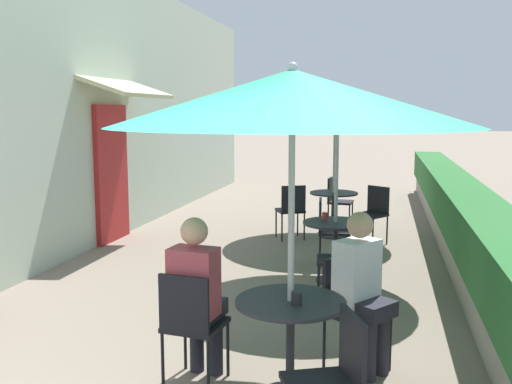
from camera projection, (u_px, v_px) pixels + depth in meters
name	position (u px, v px, depth m)	size (l,w,h in m)	color
cafe_facade_wall	(117.00, 106.00, 9.20)	(0.98, 13.70, 4.20)	#B2C1AD
planter_hedge	(456.00, 213.00, 8.30)	(0.60, 12.70, 1.01)	gray
patio_table_near	(290.00, 328.00, 3.93)	(0.76, 0.76, 0.72)	#28282D
patio_umbrella_near	(292.00, 99.00, 3.71)	(2.43, 2.43, 2.32)	#B7B7BC
cafe_chair_near_left	(350.00, 303.00, 4.45)	(0.56, 0.56, 0.87)	black
seated_patron_near_left	(362.00, 285.00, 4.34)	(0.51, 0.50, 1.25)	#23232D
cafe_chair_near_right	(191.00, 319.00, 4.10)	(0.45, 0.45, 0.87)	black
seated_patron_near_right	(197.00, 292.00, 4.18)	(0.37, 0.44, 1.25)	#23232D
cafe_chair_near_back	(334.00, 375.00, 3.24)	(0.52, 0.52, 0.87)	black
coffee_cup_near	(297.00, 298.00, 3.81)	(0.07, 0.07, 0.09)	#232328
patio_table_mid	(335.00, 239.00, 6.69)	(0.76, 0.76, 0.72)	#28282D
patio_umbrella_mid	(338.00, 104.00, 6.47)	(2.43, 2.43, 2.32)	#B7B7BC
cafe_chair_mid_left	(328.00, 226.00, 7.40)	(0.44, 0.44, 0.87)	black
cafe_chair_mid_right	(344.00, 254.00, 5.97)	(0.44, 0.44, 0.87)	black
coffee_cup_mid	(325.00, 216.00, 6.78)	(0.07, 0.07, 0.09)	#B73D3D
patio_table_far	(334.00, 205.00, 9.12)	(0.76, 0.76, 0.72)	#28282D
patio_umbrella_far	(335.00, 106.00, 8.90)	(2.43, 2.43, 2.32)	#B7B7BC
cafe_chair_far_left	(374.00, 210.00, 8.64)	(0.56, 0.56, 0.87)	black
cafe_chair_far_right	(336.00, 198.00, 9.82)	(0.43, 0.43, 0.87)	black
cafe_chair_far_back	(291.00, 207.00, 8.89)	(0.53, 0.53, 0.87)	black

